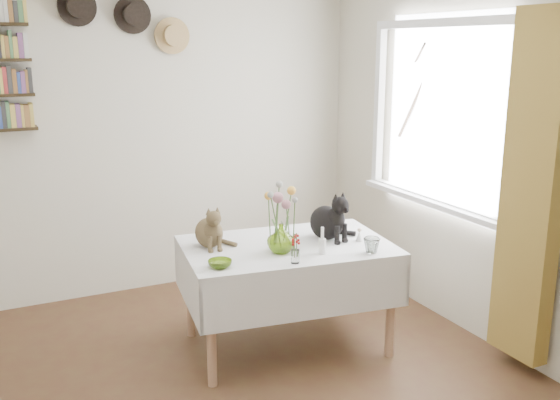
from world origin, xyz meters
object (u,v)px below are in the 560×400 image
dining_table (287,270)px  flower_vase (281,238)px  black_cat (326,214)px  tabby_cat (209,225)px

dining_table → flower_vase: (-0.10, -0.12, 0.27)m
black_cat → flower_vase: size_ratio=1.85×
tabby_cat → flower_vase: (0.36, -0.31, -0.05)m
dining_table → flower_vase: 0.31m
tabby_cat → black_cat: black_cat is taller
dining_table → tabby_cat: 0.60m
tabby_cat → black_cat: bearing=-11.5°
dining_table → black_cat: (0.30, 0.01, 0.35)m
tabby_cat → black_cat: (0.77, -0.18, 0.03)m
tabby_cat → black_cat: size_ratio=0.85×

